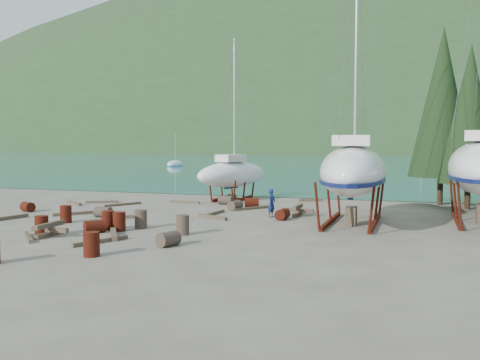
% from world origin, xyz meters
% --- Properties ---
extents(ground, '(600.00, 600.00, 0.00)m').
position_xyz_m(ground, '(0.00, 0.00, 0.00)').
color(ground, '#595146').
rests_on(ground, ground).
extents(bay_water, '(700.00, 700.00, 0.00)m').
position_xyz_m(bay_water, '(0.00, 315.00, 0.01)').
color(bay_water, '#1A6883').
rests_on(bay_water, ground).
extents(far_hill, '(800.00, 360.00, 110.00)m').
position_xyz_m(far_hill, '(0.00, 320.00, 0.00)').
color(far_hill, '#24371B').
rests_on(far_hill, ground).
extents(far_house_left, '(6.60, 5.60, 5.60)m').
position_xyz_m(far_house_left, '(-60.00, 190.00, 2.92)').
color(far_house_left, beige).
rests_on(far_house_left, ground).
extents(far_house_center, '(6.60, 5.60, 5.60)m').
position_xyz_m(far_house_center, '(-20.00, 190.00, 2.92)').
color(far_house_center, beige).
rests_on(far_house_center, ground).
extents(far_house_right, '(6.60, 5.60, 5.60)m').
position_xyz_m(far_house_right, '(30.00, 190.00, 2.92)').
color(far_house_right, beige).
rests_on(far_house_right, ground).
extents(cypress_near_right, '(3.60, 3.60, 10.00)m').
position_xyz_m(cypress_near_right, '(12.50, 12.00, 5.79)').
color(cypress_near_right, black).
rests_on(cypress_near_right, ground).
extents(cypress_back_left, '(4.14, 4.14, 11.50)m').
position_xyz_m(cypress_back_left, '(11.00, 14.00, 6.66)').
color(cypress_back_left, black).
rests_on(cypress_back_left, ground).
extents(moored_boat_left, '(2.00, 5.00, 6.05)m').
position_xyz_m(moored_boat_left, '(-30.00, 60.00, 0.39)').
color(moored_boat_left, white).
rests_on(moored_boat_left, ground).
extents(moored_boat_mid, '(2.00, 5.00, 6.05)m').
position_xyz_m(moored_boat_mid, '(10.00, 80.00, 0.39)').
color(moored_boat_mid, white).
rests_on(moored_boat_mid, ground).
extents(moored_boat_far, '(2.00, 5.00, 6.05)m').
position_xyz_m(moored_boat_far, '(-8.00, 110.00, 0.39)').
color(moored_boat_far, white).
rests_on(moored_boat_far, ground).
extents(large_sailboat_near, '(3.86, 10.85, 16.80)m').
position_xyz_m(large_sailboat_near, '(6.56, 3.75, 2.71)').
color(large_sailboat_near, white).
rests_on(large_sailboat_near, ground).
extents(small_sailboat_shore, '(4.45, 7.42, 11.33)m').
position_xyz_m(small_sailboat_shore, '(-2.82, 12.38, 1.87)').
color(small_sailboat_shore, white).
rests_on(small_sailboat_shore, ground).
extents(worker, '(0.47, 0.63, 1.57)m').
position_xyz_m(worker, '(2.11, 4.77, 0.78)').
color(worker, navy).
rests_on(worker, ground).
extents(drum_1, '(0.84, 1.02, 0.58)m').
position_xyz_m(drum_1, '(0.42, -4.42, 0.29)').
color(drum_1, '#2D2823').
rests_on(drum_1, ground).
extents(drum_2, '(1.04, 0.90, 0.58)m').
position_xyz_m(drum_2, '(-12.10, 2.42, 0.29)').
color(drum_2, '#5D1F0F').
rests_on(drum_2, ground).
extents(drum_4, '(1.02, 0.84, 0.58)m').
position_xyz_m(drum_4, '(-0.31, 8.88, 0.29)').
color(drum_4, '#5D1F0F').
rests_on(drum_4, ground).
extents(drum_5, '(0.58, 0.58, 0.88)m').
position_xyz_m(drum_5, '(-2.78, -0.86, 0.44)').
color(drum_5, '#2D2823').
rests_on(drum_5, ground).
extents(drum_6, '(0.66, 0.93, 0.58)m').
position_xyz_m(drum_6, '(2.90, 4.01, 0.29)').
color(drum_6, '#5D1F0F').
rests_on(drum_6, ground).
extents(drum_7, '(0.58, 0.58, 0.88)m').
position_xyz_m(drum_7, '(-1.35, -6.99, 0.44)').
color(drum_7, '#5D1F0F').
rests_on(drum_7, ground).
extents(drum_8, '(0.58, 0.58, 0.88)m').
position_xyz_m(drum_8, '(-7.26, -0.50, 0.44)').
color(drum_8, '#5D1F0F').
rests_on(drum_8, ground).
extents(drum_9, '(0.90, 0.60, 0.58)m').
position_xyz_m(drum_9, '(-2.35, 9.63, 0.29)').
color(drum_9, '#2D2823').
rests_on(drum_9, ground).
extents(drum_10, '(0.58, 0.58, 0.88)m').
position_xyz_m(drum_10, '(-4.03, -1.67, 0.44)').
color(drum_10, '#5D1F0F').
rests_on(drum_10, ground).
extents(drum_11, '(0.79, 1.00, 0.58)m').
position_xyz_m(drum_11, '(-0.78, 7.01, 0.29)').
color(drum_11, '#2D2823').
rests_on(drum_11, ground).
extents(drum_12, '(1.01, 1.04, 0.58)m').
position_xyz_m(drum_12, '(-4.10, -2.70, 0.29)').
color(drum_12, '#5D1F0F').
rests_on(drum_12, ground).
extents(drum_13, '(0.58, 0.58, 0.88)m').
position_xyz_m(drum_13, '(-5.89, -4.03, 0.44)').
color(drum_13, '#5D1F0F').
rests_on(drum_13, ground).
extents(drum_14, '(0.58, 0.58, 0.88)m').
position_xyz_m(drum_14, '(-3.33, -1.88, 0.44)').
color(drum_14, '#5D1F0F').
rests_on(drum_14, ground).
extents(drum_15, '(0.89, 0.59, 0.58)m').
position_xyz_m(drum_15, '(-6.57, 1.79, 0.29)').
color(drum_15, '#2D2823').
rests_on(drum_15, ground).
extents(drum_17, '(0.58, 0.58, 0.88)m').
position_xyz_m(drum_17, '(-0.14, -1.87, 0.44)').
color(drum_17, '#2D2823').
rests_on(drum_17, ground).
extents(timber_0, '(2.44, 0.19, 0.14)m').
position_xyz_m(timber_0, '(-3.31, 12.73, 0.07)').
color(timber_0, brown).
rests_on(timber_0, ground).
extents(timber_2, '(1.84, 1.28, 0.19)m').
position_xyz_m(timber_2, '(-11.76, 6.39, 0.09)').
color(timber_2, brown).
rests_on(timber_2, ground).
extents(timber_3, '(1.84, 1.86, 0.15)m').
position_xyz_m(timber_3, '(-5.91, -4.84, 0.07)').
color(timber_3, brown).
rests_on(timber_3, ground).
extents(timber_4, '(1.74, 1.42, 0.17)m').
position_xyz_m(timber_4, '(-5.26, 1.78, 0.09)').
color(timber_4, brown).
rests_on(timber_4, ground).
extents(timber_5, '(1.14, 2.46, 0.16)m').
position_xyz_m(timber_5, '(-2.48, -4.69, 0.08)').
color(timber_5, brown).
rests_on(timber_5, ground).
extents(timber_6, '(1.58, 0.97, 0.19)m').
position_xyz_m(timber_6, '(2.62, 13.27, 0.10)').
color(timber_6, brown).
rests_on(timber_6, ground).
extents(timber_8, '(1.98, 1.12, 0.19)m').
position_xyz_m(timber_8, '(-0.72, 3.17, 0.09)').
color(timber_8, brown).
rests_on(timber_8, ground).
extents(timber_9, '(2.15, 0.24, 0.15)m').
position_xyz_m(timber_9, '(-5.20, 9.48, 0.08)').
color(timber_9, brown).
rests_on(timber_9, ground).
extents(timber_10, '(1.72, 2.35, 0.16)m').
position_xyz_m(timber_10, '(0.12, 7.70, 0.08)').
color(timber_10, brown).
rests_on(timber_10, ground).
extents(timber_11, '(0.39, 2.45, 0.15)m').
position_xyz_m(timber_11, '(-1.25, 4.72, 0.08)').
color(timber_11, brown).
rests_on(timber_11, ground).
extents(timber_12, '(1.54, 1.87, 0.17)m').
position_xyz_m(timber_12, '(-8.67, 2.06, 0.08)').
color(timber_12, brown).
rests_on(timber_12, ground).
extents(timber_14, '(0.73, 2.57, 0.18)m').
position_xyz_m(timber_14, '(-10.89, -0.62, 0.09)').
color(timber_14, brown).
rests_on(timber_14, ground).
extents(timber_15, '(1.43, 2.44, 0.15)m').
position_xyz_m(timber_15, '(-8.45, 6.95, 0.07)').
color(timber_15, brown).
rests_on(timber_15, ground).
extents(timber_16, '(1.53, 2.16, 0.23)m').
position_xyz_m(timber_16, '(-2.76, -3.27, 0.11)').
color(timber_16, brown).
rests_on(timber_16, ground).
extents(timber_17, '(1.97, 1.23, 0.16)m').
position_xyz_m(timber_17, '(-10.49, 7.72, 0.08)').
color(timber_17, brown).
rests_on(timber_17, ground).
extents(timber_pile_fore, '(1.80, 1.80, 0.60)m').
position_xyz_m(timber_pile_fore, '(-5.44, -4.07, 0.30)').
color(timber_pile_fore, brown).
rests_on(timber_pile_fore, ground).
extents(timber_pile_aft, '(1.80, 1.80, 0.60)m').
position_xyz_m(timber_pile_aft, '(3.33, 5.79, 0.30)').
color(timber_pile_aft, brown).
rests_on(timber_pile_aft, ground).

